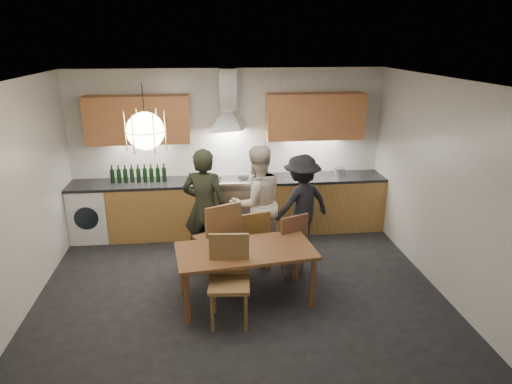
{
  "coord_description": "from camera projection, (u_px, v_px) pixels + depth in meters",
  "views": [
    {
      "loc": [
        -0.38,
        -4.99,
        3.03
      ],
      "look_at": [
        0.24,
        0.4,
        1.2
      ],
      "focal_mm": 32.0,
      "sensor_mm": 36.0,
      "label": 1
    }
  ],
  "objects": [
    {
      "name": "stock_pot",
      "position": [
        339.0,
        172.0,
        7.43
      ],
      "size": [
        0.21,
        0.21,
        0.12
      ],
      "primitive_type": "cylinder",
      "rotation": [
        0.0,
        0.0,
        0.24
      ],
      "color": "silver",
      "rests_on": "counter_run"
    },
    {
      "name": "range_stove",
      "position": [
        231.0,
        206.0,
        7.39
      ],
      "size": [
        0.9,
        0.6,
        0.92
      ],
      "color": "silver",
      "rests_on": "ground"
    },
    {
      "name": "person_left",
      "position": [
        205.0,
        208.0,
        6.24
      ],
      "size": [
        0.69,
        0.55,
        1.66
      ],
      "primitive_type": "imported",
      "rotation": [
        0.0,
        0.0,
        2.87
      ],
      "color": "black",
      "rests_on": "ground"
    },
    {
      "name": "chair_back_mid",
      "position": [
        254.0,
        236.0,
        6.16
      ],
      "size": [
        0.46,
        0.46,
        0.86
      ],
      "rotation": [
        0.0,
        0.0,
        3.36
      ],
      "color": "brown",
      "rests_on": "ground"
    },
    {
      "name": "chair_back_left",
      "position": [
        220.0,
        235.0,
        5.89
      ],
      "size": [
        0.64,
        0.64,
        1.07
      ],
      "rotation": [
        0.0,
        0.0,
        3.57
      ],
      "color": "brown",
      "rests_on": "ground"
    },
    {
      "name": "dining_table",
      "position": [
        246.0,
        255.0,
        5.38
      ],
      "size": [
        1.69,
        0.99,
        0.68
      ],
      "rotation": [
        0.0,
        0.0,
        0.12
      ],
      "color": "brown",
      "rests_on": "ground"
    },
    {
      "name": "chair_front",
      "position": [
        229.0,
        273.0,
        5.05
      ],
      "size": [
        0.49,
        0.49,
        0.99
      ],
      "rotation": [
        0.0,
        0.0,
        -0.09
      ],
      "color": "brown",
      "rests_on": "ground"
    },
    {
      "name": "ground",
      "position": [
        241.0,
        294.0,
        5.71
      ],
      "size": [
        5.0,
        5.0,
        0.0
      ],
      "primitive_type": "plane",
      "color": "black",
      "rests_on": "ground"
    },
    {
      "name": "room_shell",
      "position": [
        239.0,
        162.0,
        5.16
      ],
      "size": [
        5.02,
        4.52,
        2.61
      ],
      "color": "white",
      "rests_on": "ground"
    },
    {
      "name": "person_right",
      "position": [
        301.0,
        204.0,
        6.68
      ],
      "size": [
        1.09,
        0.88,
        1.47
      ],
      "primitive_type": "imported",
      "rotation": [
        0.0,
        0.0,
        3.55
      ],
      "color": "black",
      "rests_on": "ground"
    },
    {
      "name": "wall_fixtures",
      "position": [
        228.0,
        117.0,
        7.05
      ],
      "size": [
        4.3,
        0.54,
        1.1
      ],
      "color": "#D28650",
      "rests_on": "ground"
    },
    {
      "name": "wine_bottles",
      "position": [
        138.0,
        173.0,
        7.08
      ],
      "size": [
        0.86,
        0.07,
        0.28
      ],
      "color": "black",
      "rests_on": "counter_run"
    },
    {
      "name": "mixing_bowl",
      "position": [
        306.0,
        175.0,
        7.37
      ],
      "size": [
        0.3,
        0.3,
        0.06
      ],
      "primitive_type": "imported",
      "rotation": [
        0.0,
        0.0,
        0.17
      ],
      "color": "#A7A7AA",
      "rests_on": "counter_run"
    },
    {
      "name": "pendant_lamp",
      "position": [
        145.0,
        131.0,
        4.83
      ],
      "size": [
        0.43,
        0.43,
        0.7
      ],
      "color": "black",
      "rests_on": "ground"
    },
    {
      "name": "counter_run",
      "position": [
        232.0,
        206.0,
        7.4
      ],
      "size": [
        5.0,
        0.62,
        0.9
      ],
      "color": "#BB8B48",
      "rests_on": "ground"
    },
    {
      "name": "chair_back_right",
      "position": [
        290.0,
        241.0,
        5.98
      ],
      "size": [
        0.53,
        0.53,
        0.89
      ],
      "rotation": [
        0.0,
        0.0,
        3.55
      ],
      "color": "brown",
      "rests_on": "ground"
    },
    {
      "name": "person_mid",
      "position": [
        257.0,
        203.0,
        6.41
      ],
      "size": [
        0.96,
        0.85,
        1.66
      ],
      "primitive_type": "imported",
      "rotation": [
        0.0,
        0.0,
        3.46
      ],
      "color": "beige",
      "rests_on": "ground"
    }
  ]
}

